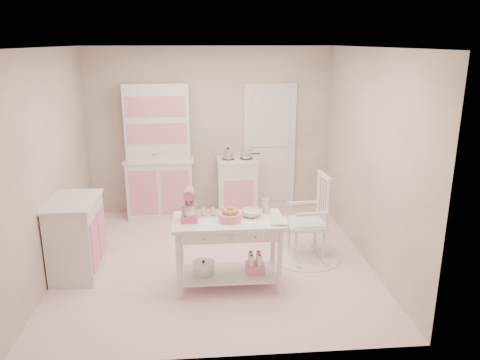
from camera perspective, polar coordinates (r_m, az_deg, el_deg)
name	(u,v)px	position (r m, az deg, el deg)	size (l,w,h in m)	color
room_shell	(213,132)	(5.50, -3.31, 5.87)	(3.84, 3.84, 2.62)	#FA9CBC
door	(270,148)	(7.53, 3.62, 3.92)	(0.82, 0.05, 2.04)	silver
hutch	(159,152)	(7.27, -9.87, 3.41)	(1.06, 0.50, 2.08)	silver
stove	(237,187)	(7.37, -0.35, -0.84)	(0.62, 0.57, 0.92)	silver
base_cabinet	(76,237)	(5.85, -19.33, -6.58)	(0.54, 0.84, 0.92)	silver
lace_rug	(305,256)	(6.17, 7.94, -9.12)	(0.92, 0.92, 0.01)	white
rocking_chair	(307,216)	(5.96, 8.15, -4.40)	(0.48, 0.72, 1.10)	silver
work_table	(228,253)	(5.28, -1.43, -8.87)	(1.20, 0.60, 0.80)	silver
stand_mixer	(189,205)	(5.07, -6.23, -3.07)	(0.20, 0.28, 0.34)	#D85B8D
cookie_tray	(214,213)	(5.28, -3.21, -4.07)	(0.34, 0.24, 0.02)	silver
bread_basket	(230,217)	(5.06, -1.20, -4.55)	(0.25, 0.25, 0.09)	pink
mixing_bowl	(251,213)	(5.20, 1.35, -4.05)	(0.23, 0.23, 0.07)	silver
metal_pitcher	(266,206)	(5.28, 3.21, -3.18)	(0.10, 0.10, 0.17)	silver
recipe_book	(271,221)	(5.05, 3.75, -5.03)	(0.18, 0.24, 0.02)	silver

